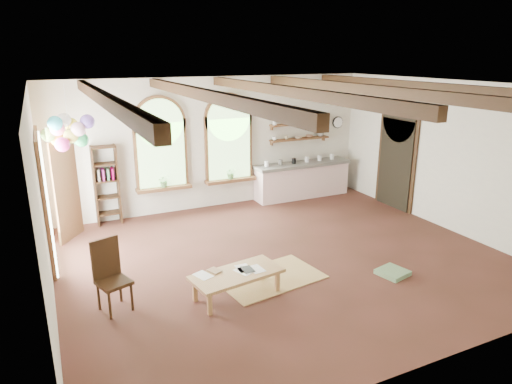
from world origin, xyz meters
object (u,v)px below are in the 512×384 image
kitchen_counter (302,180)px  balloon_cluster (69,132)px  side_chair (114,290)px  coffee_table (237,275)px

kitchen_counter → balloon_cluster: bearing=-168.9°
kitchen_counter → side_chair: 6.62m
kitchen_counter → balloon_cluster: (-5.71, -1.12, 1.86)m
kitchen_counter → coffee_table: (-3.66, -4.14, -0.11)m
coffee_table → balloon_cluster: 4.15m
kitchen_counter → balloon_cluster: size_ratio=2.31×
coffee_table → balloon_cluster: balloon_cluster is taller
side_chair → balloon_cluster: size_ratio=0.95×
coffee_table → side_chair: 1.87m
side_chair → kitchen_counter: bearing=34.1°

